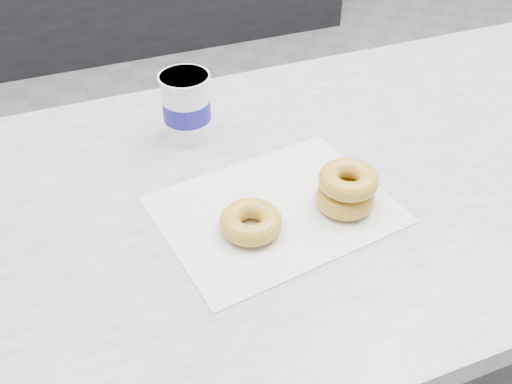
{
  "coord_description": "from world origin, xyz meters",
  "views": [
    {
      "loc": [
        -0.55,
        -1.24,
        1.47
      ],
      "look_at": [
        -0.31,
        -0.63,
        0.92
      ],
      "focal_mm": 40.0,
      "sensor_mm": 36.0,
      "label": 1
    }
  ],
  "objects_px": {
    "donut_single": "(251,222)",
    "donut_stack": "(347,189)",
    "counter": "(380,316)",
    "coffee_cup": "(186,106)"
  },
  "relations": [
    {
      "from": "counter",
      "to": "donut_stack",
      "type": "height_order",
      "value": "donut_stack"
    },
    {
      "from": "donut_single",
      "to": "coffee_cup",
      "type": "relative_size",
      "value": 0.78
    },
    {
      "from": "donut_stack",
      "to": "coffee_cup",
      "type": "distance_m",
      "value": 0.32
    },
    {
      "from": "counter",
      "to": "donut_single",
      "type": "relative_size",
      "value": 33.32
    },
    {
      "from": "donut_single",
      "to": "donut_stack",
      "type": "height_order",
      "value": "donut_stack"
    },
    {
      "from": "counter",
      "to": "donut_stack",
      "type": "relative_size",
      "value": 25.29
    },
    {
      "from": "counter",
      "to": "donut_single",
      "type": "distance_m",
      "value": 0.58
    },
    {
      "from": "donut_stack",
      "to": "coffee_cup",
      "type": "bearing_deg",
      "value": 121.18
    },
    {
      "from": "donut_single",
      "to": "donut_stack",
      "type": "relative_size",
      "value": 0.76
    },
    {
      "from": "counter",
      "to": "donut_stack",
      "type": "distance_m",
      "value": 0.52
    }
  ]
}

